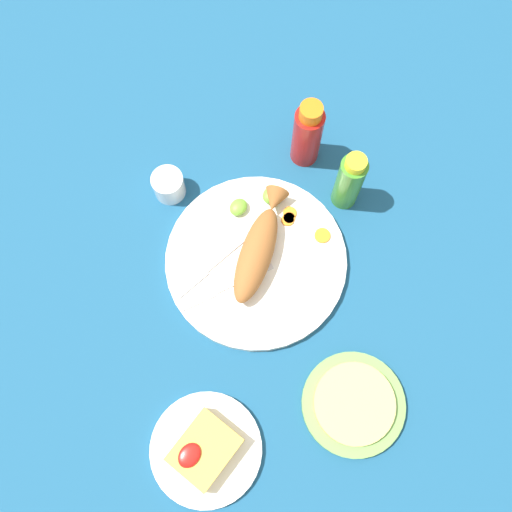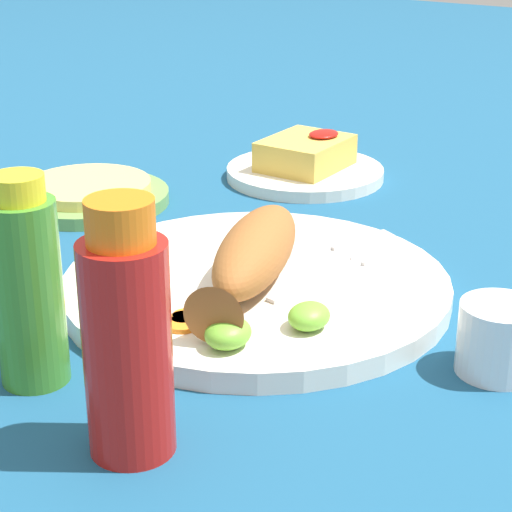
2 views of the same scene
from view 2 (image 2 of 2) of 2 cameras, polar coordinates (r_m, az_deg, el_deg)
ground_plane at (r=0.82m, az=0.00°, el=-2.47°), size 4.00×4.00×0.00m
main_plate at (r=0.81m, az=0.00°, el=-1.89°), size 0.34×0.34×0.02m
fried_fish at (r=0.79m, az=-0.26°, el=-0.02°), size 0.23×0.13×0.05m
fork_near at (r=0.87m, az=4.00°, el=0.46°), size 0.17×0.10×0.00m
fork_far at (r=0.83m, az=5.85°, el=-0.56°), size 0.18×0.05×0.00m
carrot_slice_near at (r=0.77m, az=-9.13°, el=-2.82°), size 0.03×0.03×0.00m
carrot_slice_mid at (r=0.74m, az=-4.48°, el=-3.66°), size 0.02×0.02×0.00m
carrot_slice_far at (r=0.73m, az=-4.17°, el=-3.97°), size 0.02×0.02×0.00m
carrot_slice_extra at (r=0.72m, az=-4.58°, el=-4.24°), size 0.03×0.03×0.00m
lime_wedge_main at (r=0.69m, az=-1.72°, el=-4.78°), size 0.04×0.03×0.02m
lime_wedge_side at (r=0.72m, az=3.28°, el=-3.71°), size 0.04×0.03×0.02m
hot_sauce_bottle_red at (r=0.58m, az=-7.94°, el=-5.04°), size 0.06×0.06×0.17m
hot_sauce_bottle_green at (r=0.67m, az=-13.89°, el=-1.82°), size 0.05×0.05×0.16m
salt_cup at (r=0.71m, az=14.69°, el=-5.19°), size 0.06×0.06×0.05m
side_plate_fries at (r=1.14m, az=3.03°, el=5.13°), size 0.19×0.19×0.01m
fries_pile at (r=1.13m, az=3.10°, el=6.38°), size 0.11×0.09×0.04m
tortilla_plate at (r=1.06m, az=-10.26°, el=3.56°), size 0.18×0.18×0.01m
tortilla_stack at (r=1.06m, az=-10.31°, el=4.22°), size 0.14×0.14×0.01m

